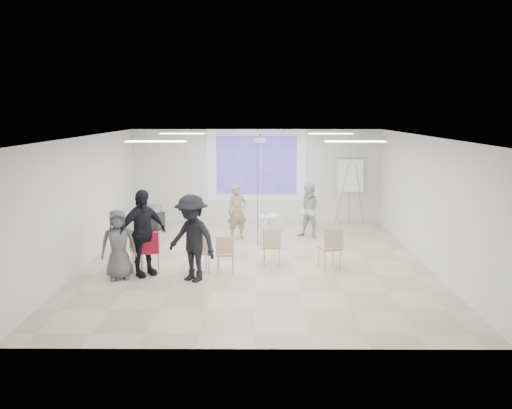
{
  "coord_description": "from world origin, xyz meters",
  "views": [
    {
      "loc": [
        0.07,
        -11.57,
        3.57
      ],
      "look_at": [
        0.0,
        0.8,
        1.25
      ],
      "focal_mm": 35.0,
      "sensor_mm": 36.0,
      "label": 1
    }
  ],
  "objects_px": {
    "chair_left_mid": "(149,248)",
    "laptop": "(200,250)",
    "chair_right_far": "(331,245)",
    "chair_far_left": "(140,245)",
    "chair_right_inner": "(272,243)",
    "audience_outer": "(118,240)",
    "pedestal_table": "(269,225)",
    "chair_center": "(225,251)",
    "audience_mid": "(192,233)",
    "player_right": "(310,208)",
    "av_cart": "(154,218)",
    "audience_left": "(142,227)",
    "player_left": "(237,208)",
    "chair_left_inner": "(200,249)",
    "flipchart_easel": "(351,175)"
  },
  "relations": [
    {
      "from": "audience_mid",
      "to": "audience_outer",
      "type": "xyz_separation_m",
      "value": [
        -1.6,
        0.12,
        -0.2
      ]
    },
    {
      "from": "player_left",
      "to": "chair_center",
      "type": "height_order",
      "value": "player_left"
    },
    {
      "from": "player_right",
      "to": "flipchart_easel",
      "type": "height_order",
      "value": "flipchart_easel"
    },
    {
      "from": "chair_far_left",
      "to": "chair_left_inner",
      "type": "height_order",
      "value": "chair_left_inner"
    },
    {
      "from": "chair_far_left",
      "to": "chair_right_far",
      "type": "relative_size",
      "value": 0.95
    },
    {
      "from": "chair_left_inner",
      "to": "audience_outer",
      "type": "height_order",
      "value": "audience_outer"
    },
    {
      "from": "chair_left_inner",
      "to": "chair_center",
      "type": "xyz_separation_m",
      "value": [
        0.56,
        -0.0,
        -0.05
      ]
    },
    {
      "from": "laptop",
      "to": "flipchart_easel",
      "type": "relative_size",
      "value": 0.16
    },
    {
      "from": "audience_left",
      "to": "audience_mid",
      "type": "relative_size",
      "value": 1.04
    },
    {
      "from": "audience_outer",
      "to": "chair_right_far",
      "type": "bearing_deg",
      "value": -8.72
    },
    {
      "from": "player_right",
      "to": "chair_far_left",
      "type": "relative_size",
      "value": 1.86
    },
    {
      "from": "chair_left_inner",
      "to": "flipchart_easel",
      "type": "relative_size",
      "value": 0.44
    },
    {
      "from": "chair_far_left",
      "to": "audience_left",
      "type": "relative_size",
      "value": 0.43
    },
    {
      "from": "chair_left_mid",
      "to": "laptop",
      "type": "height_order",
      "value": "chair_left_mid"
    },
    {
      "from": "chair_right_inner",
      "to": "chair_right_far",
      "type": "xyz_separation_m",
      "value": [
        1.34,
        -0.25,
        0.04
      ]
    },
    {
      "from": "chair_left_inner",
      "to": "audience_left",
      "type": "bearing_deg",
      "value": 172.01
    },
    {
      "from": "chair_right_inner",
      "to": "flipchart_easel",
      "type": "relative_size",
      "value": 0.43
    },
    {
      "from": "chair_far_left",
      "to": "laptop",
      "type": "relative_size",
      "value": 2.72
    },
    {
      "from": "chair_right_inner",
      "to": "audience_mid",
      "type": "height_order",
      "value": "audience_mid"
    },
    {
      "from": "audience_left",
      "to": "flipchart_easel",
      "type": "distance_m",
      "value": 7.49
    },
    {
      "from": "player_left",
      "to": "chair_right_inner",
      "type": "relative_size",
      "value": 1.91
    },
    {
      "from": "chair_right_inner",
      "to": "audience_outer",
      "type": "bearing_deg",
      "value": -161.58
    },
    {
      "from": "player_right",
      "to": "chair_right_far",
      "type": "bearing_deg",
      "value": -59.15
    },
    {
      "from": "player_right",
      "to": "laptop",
      "type": "bearing_deg",
      "value": -104.91
    },
    {
      "from": "av_cart",
      "to": "pedestal_table",
      "type": "bearing_deg",
      "value": 4.64
    },
    {
      "from": "chair_left_mid",
      "to": "chair_right_far",
      "type": "distance_m",
      "value": 4.09
    },
    {
      "from": "audience_left",
      "to": "av_cart",
      "type": "xyz_separation_m",
      "value": [
        -0.65,
        4.32,
        -0.75
      ]
    },
    {
      "from": "player_right",
      "to": "chair_far_left",
      "type": "bearing_deg",
      "value": -118.46
    },
    {
      "from": "player_left",
      "to": "av_cart",
      "type": "height_order",
      "value": "player_left"
    },
    {
      "from": "pedestal_table",
      "to": "audience_left",
      "type": "bearing_deg",
      "value": -132.52
    },
    {
      "from": "chair_right_far",
      "to": "audience_mid",
      "type": "xyz_separation_m",
      "value": [
        -3.05,
        -0.77,
        0.47
      ]
    },
    {
      "from": "audience_mid",
      "to": "audience_outer",
      "type": "bearing_deg",
      "value": -150.29
    },
    {
      "from": "laptop",
      "to": "audience_mid",
      "type": "relative_size",
      "value": 0.16
    },
    {
      "from": "audience_mid",
      "to": "audience_outer",
      "type": "height_order",
      "value": "audience_mid"
    },
    {
      "from": "audience_outer",
      "to": "player_left",
      "type": "bearing_deg",
      "value": 38.32
    },
    {
      "from": "audience_left",
      "to": "player_right",
      "type": "bearing_deg",
      "value": -1.56
    },
    {
      "from": "player_right",
      "to": "av_cart",
      "type": "xyz_separation_m",
      "value": [
        -4.65,
        0.98,
        -0.52
      ]
    },
    {
      "from": "pedestal_table",
      "to": "chair_far_left",
      "type": "xyz_separation_m",
      "value": [
        -3.01,
        -2.61,
        0.14
      ]
    },
    {
      "from": "player_right",
      "to": "av_cart",
      "type": "distance_m",
      "value": 4.78
    },
    {
      "from": "laptop",
      "to": "audience_mid",
      "type": "xyz_separation_m",
      "value": [
        -0.08,
        -0.61,
        0.55
      ]
    },
    {
      "from": "chair_left_mid",
      "to": "chair_right_far",
      "type": "relative_size",
      "value": 0.99
    },
    {
      "from": "chair_far_left",
      "to": "chair_left_mid",
      "type": "distance_m",
      "value": 0.43
    },
    {
      "from": "chair_center",
      "to": "audience_mid",
      "type": "bearing_deg",
      "value": -143.85
    },
    {
      "from": "chair_far_left",
      "to": "av_cart",
      "type": "bearing_deg",
      "value": 87.83
    },
    {
      "from": "chair_far_left",
      "to": "audience_outer",
      "type": "xyz_separation_m",
      "value": [
        -0.29,
        -0.71,
        0.3
      ]
    },
    {
      "from": "chair_right_inner",
      "to": "laptop",
      "type": "xyz_separation_m",
      "value": [
        -1.63,
        -0.42,
        -0.04
      ]
    },
    {
      "from": "chair_center",
      "to": "audience_left",
      "type": "height_order",
      "value": "audience_left"
    },
    {
      "from": "player_left",
      "to": "av_cart",
      "type": "bearing_deg",
      "value": 138.83
    },
    {
      "from": "chair_right_inner",
      "to": "pedestal_table",
      "type": "bearing_deg",
      "value": 93.43
    },
    {
      "from": "chair_left_inner",
      "to": "av_cart",
      "type": "xyz_separation_m",
      "value": [
        -1.88,
        4.17,
        -0.2
      ]
    }
  ]
}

